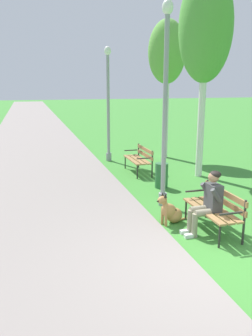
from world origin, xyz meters
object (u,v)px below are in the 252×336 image
at_px(dog_shepherd, 171,212).
at_px(lamp_post_near, 165,106).
at_px(person_seated_on_near_bench, 208,200).
at_px(birch_tree_fourth, 167,54).
at_px(litter_bin, 161,176).
at_px(birch_tree_third, 206,29).
at_px(lamp_post_mid, 108,104).
at_px(park_bench_near, 216,206).
at_px(park_bench_mid, 140,157).

relative_size(dog_shepherd, lamp_post_near, 0.18).
distance_m(person_seated_on_near_bench, lamp_post_near, 2.44).
relative_size(birch_tree_fourth, litter_bin, 7.38).
height_order(birch_tree_third, birch_tree_fourth, birch_tree_third).
height_order(lamp_post_near, lamp_post_mid, lamp_post_near).
relative_size(dog_shepherd, lamp_post_mid, 0.20).
height_order(birch_tree_third, litter_bin, birch_tree_third).
bearing_deg(park_bench_near, person_seated_on_near_bench, -163.47).
relative_size(park_bench_near, lamp_post_mid, 0.36).
bearing_deg(dog_shepherd, lamp_post_near, 76.92).
bearing_deg(lamp_post_mid, park_bench_mid, -74.73).
bearing_deg(dog_shepherd, birch_tree_fourth, 69.28).
height_order(person_seated_on_near_bench, birch_tree_third, birch_tree_third).
relative_size(park_bench_near, litter_bin, 2.14).
distance_m(birch_tree_fourth, litter_bin, 5.53).
distance_m(park_bench_mid, lamp_post_mid, 2.68).
xyz_separation_m(person_seated_on_near_bench, litter_bin, (0.27, 3.12, -0.33)).
distance_m(park_bench_mid, litter_bin, 1.77).
relative_size(park_bench_near, dog_shepherd, 1.84).
bearing_deg(park_bench_near, birch_tree_fourth, 76.13).
distance_m(park_bench_near, lamp_post_mid, 7.08).
distance_m(lamp_post_near, lamp_post_mid, 5.19).
relative_size(lamp_post_mid, litter_bin, 5.90).
relative_size(park_bench_mid, birch_tree_third, 0.25).
xyz_separation_m(lamp_post_near, lamp_post_mid, (-0.13, 5.18, -0.23)).
relative_size(person_seated_on_near_bench, birch_tree_fourth, 0.24).
xyz_separation_m(dog_shepherd, lamp_post_near, (0.26, 1.11, 2.11)).
height_order(park_bench_near, person_seated_on_near_bench, person_seated_on_near_bench).
bearing_deg(park_bench_near, lamp_post_near, 104.48).
relative_size(birch_tree_third, litter_bin, 8.59).
distance_m(lamp_post_near, birch_tree_fourth, 5.89).
xyz_separation_m(park_bench_near, litter_bin, (0.06, 3.05, -0.16)).
relative_size(park_bench_mid, lamp_post_near, 0.33).
bearing_deg(lamp_post_near, lamp_post_mid, 91.48).
height_order(park_bench_near, birch_tree_third, birch_tree_third).
height_order(person_seated_on_near_bench, birch_tree_fourth, birch_tree_fourth).
height_order(person_seated_on_near_bench, lamp_post_near, lamp_post_near).
bearing_deg(lamp_post_near, birch_tree_fourth, 67.76).
relative_size(park_bench_near, park_bench_mid, 1.00).
height_order(dog_shepherd, lamp_post_near, lamp_post_near).
bearing_deg(park_bench_near, dog_shepherd, 140.03).
bearing_deg(park_bench_near, lamp_post_mid, 94.74).
bearing_deg(litter_bin, birch_tree_third, 28.89).
xyz_separation_m(park_bench_near, lamp_post_near, (-0.44, 1.69, 1.86)).
distance_m(park_bench_near, person_seated_on_near_bench, 0.27).
height_order(dog_shepherd, lamp_post_mid, lamp_post_mid).
bearing_deg(litter_bin, dog_shepherd, -107.00).
bearing_deg(birch_tree_third, birch_tree_fourth, 89.16).
xyz_separation_m(dog_shepherd, litter_bin, (0.76, 2.47, 0.09)).
distance_m(birch_tree_third, birch_tree_fourth, 3.04).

